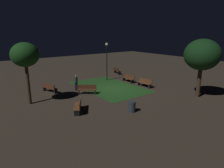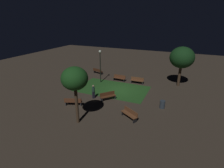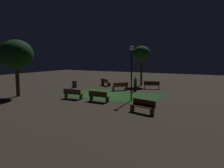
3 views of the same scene
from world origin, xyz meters
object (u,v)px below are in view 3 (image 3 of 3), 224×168
object	(u,v)px
trash_bin	(75,84)
bench_front_left	(143,106)
lamp_post_path_center	(132,64)
tree_tall_center	(142,54)
bench_corner	(99,96)
bench_near_trees	(120,86)
pedestrian	(135,83)
bench_path_side	(152,85)
tree_back_left	(16,55)
bench_by_lamp	(105,82)
bench_front_right	(73,93)

from	to	relation	value
trash_bin	bench_front_left	bearing A→B (deg)	-33.48
bench_front_left	lamp_post_path_center	xyz separation A→B (m)	(-2.26, 3.35, 2.62)
bench_front_left	tree_tall_center	size ratio (longest dim) A/B	0.37
bench_corner	lamp_post_path_center	distance (m)	3.80
bench_near_trees	pedestrian	world-z (taller)	pedestrian
bench_front_left	trash_bin	xyz separation A→B (m)	(-11.49, 7.60, -0.07)
bench_path_side	bench_front_left	bearing A→B (deg)	-74.93
tree_tall_center	tree_back_left	bearing A→B (deg)	-119.71
bench_by_lamp	bench_front_left	xyz separation A→B (m)	(9.07, -10.80, 0.00)
bench_by_lamp	lamp_post_path_center	bearing A→B (deg)	-47.56
bench_path_side	lamp_post_path_center	distance (m)	7.95
bench_corner	bench_by_lamp	distance (m)	10.13
bench_front_right	tree_back_left	xyz separation A→B (m)	(-5.33, -1.41, 3.37)
bench_path_side	bench_near_trees	distance (m)	3.84
tree_tall_center	bench_path_side	bearing A→B (deg)	-47.54
tree_tall_center	trash_bin	bearing A→B (deg)	-138.41
bench_near_trees	bench_front_left	bearing A→B (deg)	-55.26
tree_tall_center	bench_near_trees	bearing A→B (deg)	-95.35
bench_front_right	tree_tall_center	bearing A→B (deg)	79.96
tree_back_left	pedestrian	distance (m)	12.10
bench_near_trees	lamp_post_path_center	bearing A→B (deg)	-54.74
bench_near_trees	trash_bin	distance (m)	5.90
bench_path_side	bench_near_trees	size ratio (longest dim) A/B	1.09
bench_front_left	bench_near_trees	bearing A→B (deg)	124.74
bench_corner	bench_by_lamp	bearing A→B (deg)	116.84
tree_back_left	lamp_post_path_center	size ratio (longest dim) A/B	1.15
bench_front_right	bench_by_lamp	world-z (taller)	same
bench_path_side	trash_bin	world-z (taller)	bench_path_side
bench_corner	lamp_post_path_center	xyz separation A→B (m)	(2.24, 1.58, 2.62)
bench_near_trees	lamp_post_path_center	world-z (taller)	lamp_post_path_center
tree_back_left	trash_bin	world-z (taller)	tree_back_left
bench_front_right	pedestrian	xyz separation A→B (m)	(3.20, 6.63, 0.37)
bench_path_side	bench_by_lamp	xyz separation A→B (m)	(-6.16, -0.02, 0.00)
bench_near_trees	tree_tall_center	size ratio (longest dim) A/B	0.34
bench_near_trees	trash_bin	size ratio (longest dim) A/B	2.07
bench_front_right	bench_by_lamp	distance (m)	9.24
bench_near_trees	pedestrian	size ratio (longest dim) A/B	1.05
bench_by_lamp	bench_near_trees	xyz separation A→B (m)	(3.46, -2.71, 0.00)
bench_front_left	trash_bin	size ratio (longest dim) A/B	2.28
bench_path_side	tree_tall_center	distance (m)	4.83
bench_front_left	tree_back_left	bearing A→B (deg)	178.40
bench_front_left	lamp_post_path_center	distance (m)	4.81
bench_corner	bench_by_lamp	size ratio (longest dim) A/B	1.02
bench_front_right	tree_tall_center	xyz separation A→B (m)	(2.03, 11.48, 3.54)
bench_corner	bench_path_side	size ratio (longest dim) A/B	0.98
tree_tall_center	bench_front_right	bearing A→B (deg)	-100.04
bench_path_side	bench_by_lamp	distance (m)	6.16
bench_front_right	bench_corner	world-z (taller)	same
bench_path_side	lamp_post_path_center	world-z (taller)	lamp_post_path_center
bench_by_lamp	pedestrian	distance (m)	5.66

